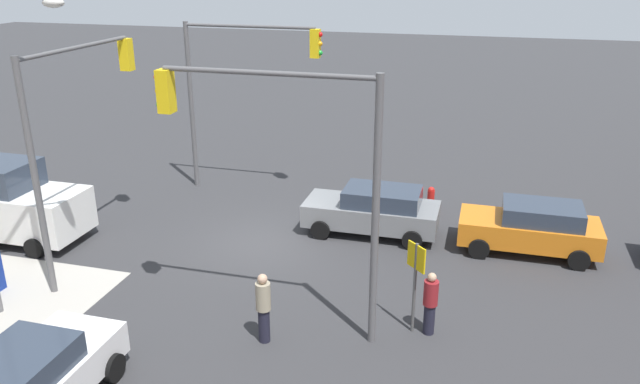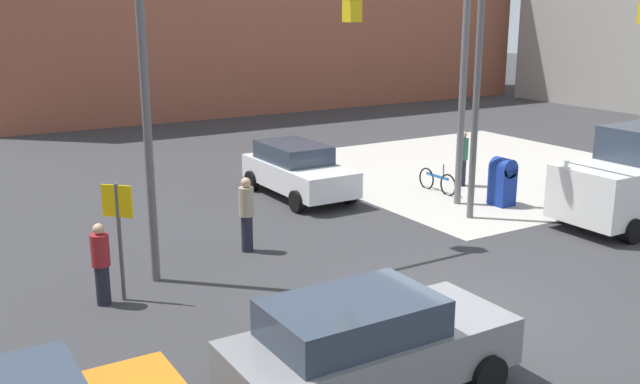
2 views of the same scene
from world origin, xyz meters
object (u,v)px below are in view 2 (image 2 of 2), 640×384
(bicycle_leaning_on_fence, at_px, (437,181))
(hatchback_gray, at_px, (367,345))
(traffic_signal_nw_corner, at_px, (236,59))
(mailbox_blue, at_px, (502,180))
(pedestrian_waiting, at_px, (101,263))
(pedestrian_walking_north, at_px, (462,157))
(street_lamp_corner, at_px, (462,44))
(pedestrian_crossing, at_px, (247,213))
(coupe_white, at_px, (297,170))
(traffic_signal_ne_corner, at_px, (537,53))

(bicycle_leaning_on_fence, bearing_deg, hatchback_gray, -135.13)
(traffic_signal_nw_corner, relative_size, bicycle_leaning_on_fence, 3.71)
(mailbox_blue, relative_size, hatchback_gray, 0.32)
(pedestrian_waiting, relative_size, pedestrian_walking_north, 0.92)
(street_lamp_corner, bearing_deg, pedestrian_waiting, -170.56)
(pedestrian_crossing, bearing_deg, pedestrian_waiting, 82.68)
(traffic_signal_nw_corner, relative_size, coupe_white, 1.51)
(street_lamp_corner, xyz_separation_m, pedestrian_walking_north, (1.90, 1.82, -3.75))
(coupe_white, bearing_deg, traffic_signal_ne_corner, -65.80)
(traffic_signal_ne_corner, distance_m, hatchback_gray, 9.69)
(mailbox_blue, relative_size, bicycle_leaning_on_fence, 0.82)
(hatchback_gray, distance_m, pedestrian_walking_north, 13.65)
(traffic_signal_nw_corner, bearing_deg, hatchback_gray, -98.13)
(pedestrian_waiting, height_order, pedestrian_walking_north, pedestrian_walking_north)
(mailbox_blue, relative_size, pedestrian_walking_north, 0.79)
(traffic_signal_ne_corner, relative_size, pedestrian_walking_north, 3.57)
(pedestrian_crossing, bearing_deg, traffic_signal_ne_corner, -139.90)
(traffic_signal_nw_corner, relative_size, traffic_signal_ne_corner, 1.00)
(traffic_signal_ne_corner, bearing_deg, pedestrian_walking_north, 64.74)
(coupe_white, distance_m, pedestrian_waiting, 9.05)
(pedestrian_walking_north, distance_m, bicycle_leaning_on_fence, 1.36)
(traffic_signal_nw_corner, xyz_separation_m, traffic_signal_ne_corner, (6.97, -1.97, -0.01))
(street_lamp_corner, height_order, mailbox_blue, street_lamp_corner)
(hatchback_gray, bearing_deg, pedestrian_walking_north, 41.92)
(street_lamp_corner, bearing_deg, hatchback_gray, -138.53)
(hatchback_gray, xyz_separation_m, pedestrian_crossing, (1.36, 6.92, 0.11))
(traffic_signal_ne_corner, xyz_separation_m, street_lamp_corner, (0.40, 3.05, 0.09))
(mailbox_blue, xyz_separation_m, pedestrian_waiting, (-12.00, -1.20, 0.10))
(traffic_signal_ne_corner, xyz_separation_m, bicycle_leaning_on_fence, (1.10, 4.67, -4.27))
(pedestrian_waiting, bearing_deg, traffic_signal_ne_corner, 113.78)
(street_lamp_corner, relative_size, pedestrian_crossing, 4.41)
(bicycle_leaning_on_fence, bearing_deg, pedestrian_crossing, -165.28)
(pedestrian_crossing, distance_m, pedestrian_walking_north, 9.07)
(coupe_white, bearing_deg, street_lamp_corner, -46.12)
(street_lamp_corner, bearing_deg, pedestrian_walking_north, 43.82)
(street_lamp_corner, distance_m, coupe_white, 6.17)
(pedestrian_walking_north, height_order, bicycle_leaning_on_fence, pedestrian_walking_north)
(traffic_signal_ne_corner, distance_m, bicycle_leaning_on_fence, 6.42)
(pedestrian_crossing, bearing_deg, mailbox_blue, -118.94)
(street_lamp_corner, relative_size, bicycle_leaning_on_fence, 4.57)
(traffic_signal_ne_corner, height_order, hatchback_gray, traffic_signal_ne_corner)
(pedestrian_crossing, bearing_deg, pedestrian_walking_north, -103.50)
(traffic_signal_ne_corner, xyz_separation_m, pedestrian_walking_north, (2.30, 4.87, -3.66))
(pedestrian_waiting, xyz_separation_m, pedestrian_walking_north, (12.60, 3.60, 0.09))
(traffic_signal_ne_corner, height_order, pedestrian_walking_north, traffic_signal_ne_corner)
(hatchback_gray, bearing_deg, traffic_signal_ne_corner, 28.38)
(traffic_signal_ne_corner, height_order, street_lamp_corner, street_lamp_corner)
(pedestrian_walking_north, bearing_deg, traffic_signal_ne_corner, -71.93)
(bicycle_leaning_on_fence, bearing_deg, mailbox_blue, -74.72)
(traffic_signal_nw_corner, distance_m, pedestrian_walking_north, 10.38)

